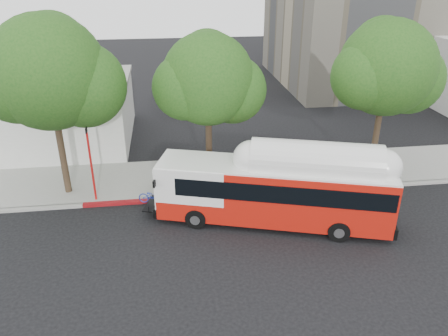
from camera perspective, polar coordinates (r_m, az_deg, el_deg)
The scene contains 10 objects.
ground at distance 21.01m, azimuth 2.58°, elevation -8.89°, with size 120.00×120.00×0.00m, color black.
sidewalk at distance 26.52m, azimuth 0.12°, elevation -0.90°, with size 60.00×5.00×0.15m, color gray.
curb_strip at distance 24.25m, azimuth 0.96°, elevation -3.60°, with size 60.00×0.30×0.15m, color gray.
red_curb_segment at distance 24.02m, azimuth -6.15°, elevation -4.04°, with size 10.00×0.32×0.16m, color maroon.
street_tree_left at distance 23.79m, azimuth -20.74°, elevation 11.11°, with size 6.67×5.80×9.74m.
street_tree_mid at distance 24.01m, azimuth -1.15°, elevation 11.12°, with size 5.75×5.00×8.62m.
street_tree_right at distance 26.79m, azimuth 21.22°, elevation 11.72°, with size 6.21×5.40×9.18m.
low_commercial_bldg at distance 34.25m, azimuth -25.84°, elevation 6.43°, with size 16.20×10.20×4.25m.
transit_bus at distance 21.33m, azimuth 6.66°, elevation -3.25°, with size 12.12×5.61×3.56m.
signal_pole at distance 23.83m, azimuth -16.94°, elevation 0.36°, with size 0.12×0.40×4.25m.
Camera 1 is at (-3.27, -17.05, 11.83)m, focal length 35.00 mm.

